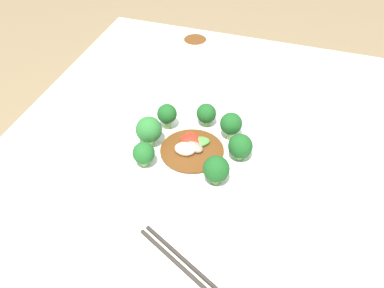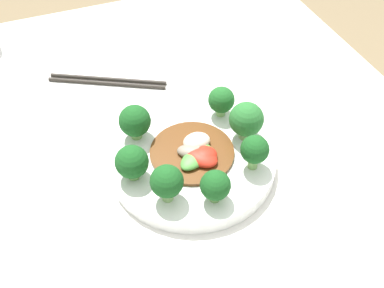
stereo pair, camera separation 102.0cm
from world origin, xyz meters
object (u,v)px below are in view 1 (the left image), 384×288
broccoli_southeast (231,124)px  broccoli_southwest (216,169)px  stirfry_center (191,147)px  broccoli_northwest (144,153)px  broccoli_east (206,114)px  sauce_dish (195,42)px  broccoli_south (240,146)px  plate (192,156)px  chopsticks (188,268)px  broccoli_north (149,130)px  broccoli_northeast (167,114)px

broccoli_southeast → broccoli_southwest: bearing=-177.4°
broccoli_southwest → stirfry_center: (0.07, 0.07, -0.02)m
broccoli_northwest → stirfry_center: broccoli_northwest is taller
broccoli_northwest → broccoli_southwest: (-0.00, -0.14, 0.00)m
broccoli_east → sauce_dish: 0.38m
broccoli_south → stirfry_center: bearing=93.0°
broccoli_southwest → sauce_dish: broccoli_southwest is taller
broccoli_southeast → sauce_dish: size_ratio=0.71×
plate → chopsticks: (-0.23, -0.07, -0.01)m
broccoli_north → broccoli_southeast: bearing=-65.3°
plate → broccoli_northeast: bearing=52.4°
plate → sauce_dish: 0.46m
stirfry_center → chopsticks: bearing=-163.0°
broccoli_south → broccoli_northeast: size_ratio=0.97×
broccoli_south → stirfry_center: size_ratio=0.44×
broccoli_northeast → broccoli_east: broccoli_northeast is taller
broccoli_southeast → broccoli_southwest: (-0.13, -0.01, -0.00)m
broccoli_southwest → broccoli_east: (0.15, 0.06, -0.00)m
broccoli_south → broccoli_southeast: broccoli_southeast is taller
broccoli_northwest → broccoli_southwest: broccoli_southwest is taller
broccoli_southwest → broccoli_northwest: bearing=89.8°
broccoli_east → broccoli_north: bearing=135.9°
broccoli_southwest → plate: bearing=46.2°
plate → chopsticks: bearing=-163.2°
broccoli_northwest → broccoli_east: size_ratio=1.02×
broccoli_northwest → broccoli_east: (0.15, -0.07, -0.00)m
broccoli_southeast → broccoli_northwest: bearing=133.5°
plate → sauce_dish: plate is taller
plate → chopsticks: 0.25m
plate → sauce_dish: (0.44, 0.13, -0.00)m
plate → broccoli_south: bearing=-83.1°
broccoli_south → sauce_dish: broccoli_south is taller
plate → broccoli_southeast: broccoli_southeast is taller
broccoli_southwest → broccoli_east: bearing=22.9°
broccoli_northwest → broccoli_southwest: bearing=-90.2°
broccoli_southeast → broccoli_northeast: size_ratio=1.04×
chopsticks → stirfry_center: bearing=17.0°
broccoli_north → chopsticks: broccoli_north is taller
broccoli_northeast → broccoli_southwest: 0.18m
broccoli_northwest → chopsticks: (-0.17, -0.14, -0.05)m
plate → broccoli_southwest: bearing=-133.8°
plate → broccoli_southeast: bearing=-43.0°
broccoli_southeast → sauce_dish: bearing=27.4°
broccoli_east → plate: bearing=178.8°
stirfry_center → chopsticks: size_ratio=0.63×
plate → broccoli_northeast: size_ratio=4.41×
broccoli_northeast → broccoli_northwest: broccoli_northeast is taller
broccoli_north → broccoli_northwest: bearing=-167.2°
chopsticks → plate: bearing=16.8°
broccoli_north → sauce_dish: size_ratio=0.76×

